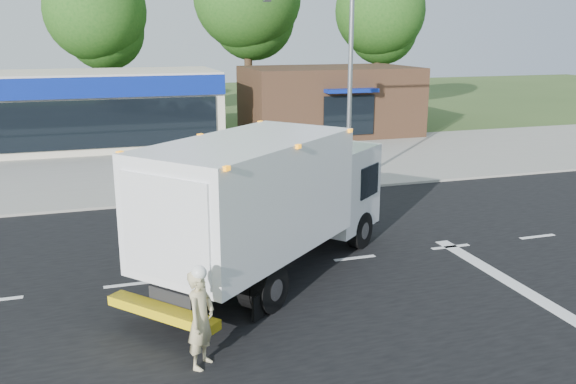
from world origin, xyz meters
name	(u,v)px	position (x,y,z in m)	size (l,w,h in m)	color
ground	(355,259)	(0.00, 0.00, 0.00)	(120.00, 120.00, 0.00)	#385123
road_asphalt	(355,258)	(0.00, 0.00, 0.00)	(60.00, 14.00, 0.02)	black
sidewalk	(272,186)	(0.00, 8.20, 0.06)	(60.00, 2.40, 0.12)	gray
parking_apron	(239,159)	(0.00, 14.00, 0.01)	(60.00, 9.00, 0.02)	gray
lane_markings	(423,270)	(1.35, -1.35, 0.02)	(55.20, 7.00, 0.01)	silver
ems_box_truck	(269,196)	(-2.55, -0.47, 2.11)	(7.88, 7.32, 3.66)	black
emergency_worker	(201,318)	(-4.92, -4.25, 0.97)	(0.78, 0.82, 1.99)	tan
retail_strip_mall	(45,111)	(-9.00, 19.93, 2.01)	(18.00, 6.20, 4.00)	beige
brown_storefront	(329,101)	(7.00, 19.98, 2.00)	(10.00, 6.70, 4.00)	#382316
traffic_signal_pole	(335,61)	(2.35, 7.60, 4.92)	(3.51, 0.25, 8.00)	gray
background_trees	(176,11)	(-0.85, 28.16, 7.38)	(36.77, 7.39, 12.10)	#332114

